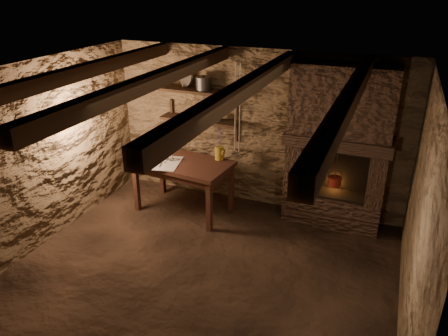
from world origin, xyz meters
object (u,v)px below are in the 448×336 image
at_px(work_table, 184,184).
at_px(red_pot, 335,181).
at_px(wooden_bowl, 151,152).
at_px(stoneware_jug, 219,147).
at_px(iron_stockpot, 204,84).

relative_size(work_table, red_pot, 2.76).
bearing_deg(work_table, wooden_bowl, 177.43).
distance_m(stoneware_jug, wooden_bowl, 1.08).
relative_size(work_table, iron_stockpot, 6.34).
bearing_deg(stoneware_jug, iron_stockpot, 140.03).
bearing_deg(iron_stockpot, wooden_bowl, -147.90).
bearing_deg(stoneware_jug, work_table, -153.33).
bearing_deg(stoneware_jug, red_pot, 0.24).
relative_size(stoneware_jug, wooden_bowl, 1.45).
bearing_deg(wooden_bowl, stoneware_jug, 10.32).
distance_m(work_table, wooden_bowl, 0.72).
relative_size(work_table, stoneware_jug, 3.20).
bearing_deg(iron_stockpot, red_pot, -3.38).
distance_m(work_table, red_pot, 2.21).
bearing_deg(iron_stockpot, work_table, -103.14).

